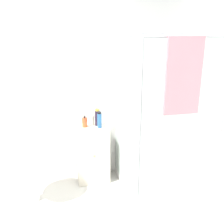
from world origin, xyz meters
TOP-DOWN VIEW (x-y plane):
  - wall_back at (0.00, 1.70)m, footprint 6.40×0.06m
  - shower_enclosure at (1.11, 1.08)m, footprint 1.00×1.03m
  - vanity_cabinet at (0.32, 1.51)m, footprint 0.43×0.33m
  - sink at (-0.47, 1.21)m, footprint 0.52×0.52m
  - soap_dispenser at (0.22, 1.51)m, footprint 0.07×0.07m
  - shampoo_bottle_tall_black at (0.40, 1.52)m, footprint 0.06×0.06m
  - shampoo_bottle_blue at (0.41, 1.44)m, footprint 0.06×0.06m
  - lotion_bottle_white at (0.33, 1.54)m, footprint 0.05×0.05m

SIDE VIEW (x-z plane):
  - vanity_cabinet at x=0.32m, z-range 0.00..0.80m
  - shower_enclosure at x=1.11m, z-range -0.47..1.52m
  - sink at x=-0.47m, z-range 0.19..1.18m
  - soap_dispenser at x=0.22m, z-range 0.79..0.94m
  - lotion_bottle_white at x=0.33m, z-range 0.79..0.95m
  - shampoo_bottle_blue at x=0.41m, z-range 0.80..1.01m
  - shampoo_bottle_tall_black at x=0.40m, z-range 0.80..1.03m
  - wall_back at x=0.00m, z-range 0.00..2.50m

